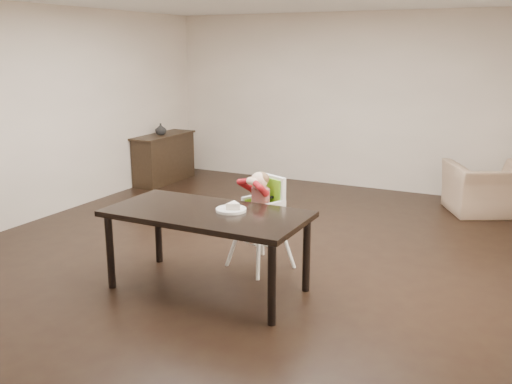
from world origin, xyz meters
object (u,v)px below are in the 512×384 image
at_px(high_chair, 262,200).
at_px(sideboard, 164,158).
at_px(dining_table, 207,220).
at_px(armchair, 490,181).

height_order(high_chair, sideboard, high_chair).
xyz_separation_m(dining_table, armchair, (2.07, 3.81, -0.22)).
xyz_separation_m(dining_table, sideboard, (-2.91, 3.40, -0.27)).
relative_size(high_chair, sideboard, 0.78).
xyz_separation_m(high_chair, armchair, (1.87, 3.08, -0.25)).
bearing_deg(armchair, high_chair, 31.80).
height_order(high_chair, armchair, high_chair).
bearing_deg(dining_table, sideboard, 130.54).
bearing_deg(dining_table, armchair, 61.49).
distance_m(high_chair, sideboard, 4.11).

